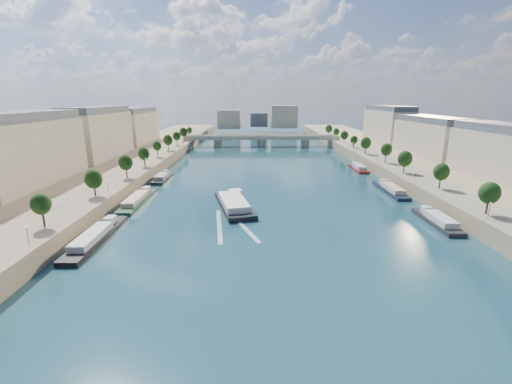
{
  "coord_description": "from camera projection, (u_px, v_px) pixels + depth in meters",
  "views": [
    {
      "loc": [
        -6.37,
        -35.32,
        34.2
      ],
      "look_at": [
        -5.44,
        70.85,
        5.0
      ],
      "focal_mm": 24.0,
      "sensor_mm": 36.0,
      "label": 1
    }
  ],
  "objects": [
    {
      "name": "ground",
      "position": [
        269.0,
        185.0,
        139.6
      ],
      "size": [
        700.0,
        700.0,
        0.0
      ],
      "primitive_type": "plane",
      "color": "#0C3538",
      "rests_on": "ground"
    },
    {
      "name": "quay_left",
      "position": [
        91.0,
        179.0,
        138.33
      ],
      "size": [
        44.0,
        520.0,
        5.0
      ],
      "primitive_type": "cube",
      "color": "#9E8460",
      "rests_on": "ground"
    },
    {
      "name": "quay_right",
      "position": [
        445.0,
        179.0,
        139.54
      ],
      "size": [
        44.0,
        520.0,
        5.0
      ],
      "primitive_type": "cube",
      "color": "#9E8460",
      "rests_on": "ground"
    },
    {
      "name": "pave_left",
      "position": [
        128.0,
        173.0,
        137.78
      ],
      "size": [
        14.0,
        520.0,
        0.1
      ],
      "primitive_type": "cube",
      "color": "gray",
      "rests_on": "quay_left"
    },
    {
      "name": "pave_right",
      "position": [
        409.0,
        173.0,
        138.74
      ],
      "size": [
        14.0,
        520.0,
        0.1
      ],
      "primitive_type": "cube",
      "color": "gray",
      "rests_on": "quay_right"
    },
    {
      "name": "trees_left",
      "position": [
        133.0,
        159.0,
        138.28
      ],
      "size": [
        4.8,
        268.8,
        8.26
      ],
      "color": "#382B1E",
      "rests_on": "ground"
    },
    {
      "name": "trees_right",
      "position": [
        396.0,
        155.0,
        146.92
      ],
      "size": [
        4.8,
        268.8,
        8.26
      ],
      "color": "#382B1E",
      "rests_on": "ground"
    },
    {
      "name": "lamps_left",
      "position": [
        130.0,
        172.0,
        127.45
      ],
      "size": [
        0.36,
        200.36,
        4.28
      ],
      "color": "black",
      "rests_on": "ground"
    },
    {
      "name": "lamps_right",
      "position": [
        394.0,
        164.0,
        142.8
      ],
      "size": [
        0.36,
        200.36,
        4.28
      ],
      "color": "black",
      "rests_on": "ground"
    },
    {
      "name": "buildings_left",
      "position": [
        69.0,
        141.0,
        146.09
      ],
      "size": [
        16.0,
        226.0,
        23.2
      ],
      "color": "#B9A78E",
      "rests_on": "ground"
    },
    {
      "name": "buildings_right",
      "position": [
        464.0,
        141.0,
        147.52
      ],
      "size": [
        16.0,
        226.0,
        23.2
      ],
      "color": "#B9A78E",
      "rests_on": "ground"
    },
    {
      "name": "skyline",
      "position": [
        262.0,
        118.0,
        347.39
      ],
      "size": [
        79.0,
        42.0,
        22.0
      ],
      "color": "#B9A78E",
      "rests_on": "ground"
    },
    {
      "name": "bridge",
      "position": [
        262.0,
        139.0,
        250.36
      ],
      "size": [
        112.0,
        12.0,
        8.15
      ],
      "color": "#C1B79E",
      "rests_on": "ground"
    },
    {
      "name": "tour_barge",
      "position": [
        234.0,
        204.0,
        110.84
      ],
      "size": [
        15.4,
        31.06,
        4.06
      ],
      "rotation": [
        0.0,
        0.0,
        0.24
      ],
      "color": "black",
      "rests_on": "ground"
    },
    {
      "name": "wake",
      "position": [
        231.0,
        225.0,
        95.19
      ],
      "size": [
        13.7,
        25.96,
        0.04
      ],
      "color": "silver",
      "rests_on": "ground"
    },
    {
      "name": "moored_barges_left",
      "position": [
        107.0,
        227.0,
        91.47
      ],
      "size": [
        5.0,
        150.38,
        3.6
      ],
      "color": "#1A1938",
      "rests_on": "ground"
    },
    {
      "name": "moored_barges_right",
      "position": [
        423.0,
        211.0,
        104.36
      ],
      "size": [
        5.0,
        163.42,
        3.6
      ],
      "color": "black",
      "rests_on": "ground"
    }
  ]
}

